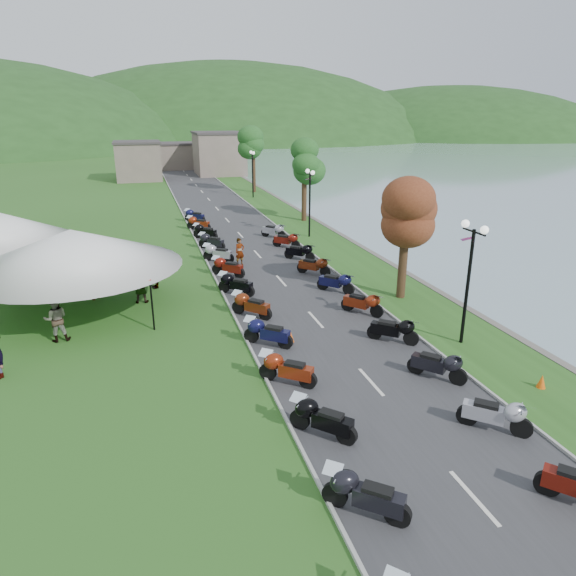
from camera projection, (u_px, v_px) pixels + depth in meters
road at (240, 235)px, 39.99m from camera, size 7.00×120.00×0.02m
hills_backdrop at (155, 139)px, 185.37m from camera, size 360.00×120.00×76.00m
far_building at (171, 157)px, 79.54m from camera, size 18.00×16.00×5.00m
moto_row_left at (258, 319)px, 22.32m from camera, size 2.60×51.02×1.10m
moto_row_right at (375, 316)px, 22.65m from camera, size 2.60×38.27×1.10m
vendor_tent_main at (76, 271)px, 24.07m from camera, size 6.61×6.61×4.00m
tree_lakeside at (405, 230)px, 25.41m from camera, size 2.54×2.54×7.05m
pedestrian_a at (96, 299)px, 26.31m from camera, size 0.76×0.80×1.77m
pedestrian_b at (59, 341)px, 21.51m from camera, size 1.00×0.61×1.96m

